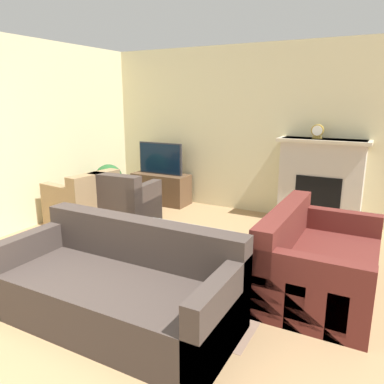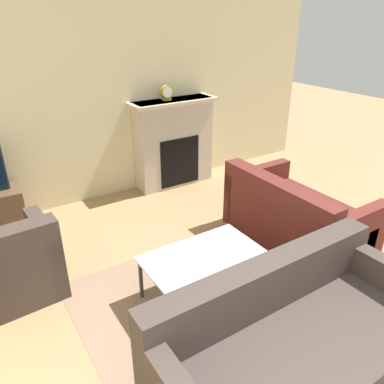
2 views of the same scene
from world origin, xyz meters
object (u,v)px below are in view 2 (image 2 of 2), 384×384
at_px(mantel_clock, 166,93).
at_px(armchair_accent, 11,268).
at_px(couch_sectional, 293,347).
at_px(couch_loveseat, 295,217).
at_px(coffee_table, 205,261).

bearing_deg(mantel_clock, armchair_accent, -150.00).
relative_size(couch_sectional, couch_loveseat, 1.32).
distance_m(couch_loveseat, armchair_accent, 3.00).
bearing_deg(couch_sectional, mantel_clock, 74.66).
relative_size(couch_sectional, coffee_table, 1.92).
distance_m(couch_loveseat, coffee_table, 1.46).
xyz_separation_m(couch_sectional, coffee_table, (-0.04, 1.03, 0.12)).
xyz_separation_m(couch_sectional, mantel_clock, (0.94, 3.44, 1.12)).
relative_size(couch_loveseat, coffee_table, 1.45).
xyz_separation_m(couch_loveseat, mantel_clock, (-0.45, 2.14, 1.11)).
distance_m(couch_loveseat, mantel_clock, 2.46).
bearing_deg(couch_loveseat, armchair_accent, 76.06).
relative_size(couch_sectional, mantel_clock, 9.98).
bearing_deg(couch_sectional, couch_loveseat, 42.89).
height_order(armchair_accent, mantel_clock, mantel_clock).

